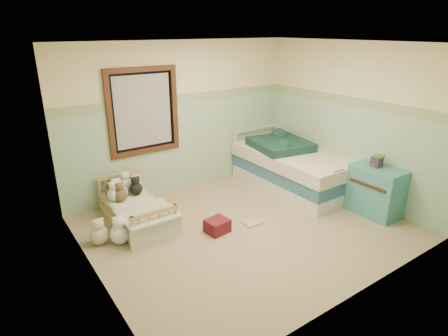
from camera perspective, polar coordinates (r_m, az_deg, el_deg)
floor at (r=5.43m, az=3.48°, el=-9.03°), size 4.20×3.60×0.02m
ceiling at (r=4.73m, az=4.17°, el=18.58°), size 4.20×3.60×0.02m
wall_back at (r=6.39m, az=-6.36°, el=7.62°), size 4.20×0.04×2.50m
wall_front at (r=3.78m, az=20.98°, el=-2.95°), size 4.20×0.04×2.50m
wall_left at (r=4.04m, az=-20.26°, el=-1.37°), size 0.04×3.60×2.50m
wall_right at (r=6.42m, az=18.77°, el=6.70°), size 0.04×3.60×2.50m
wainscot_mint at (r=6.51m, az=-6.13°, el=3.30°), size 4.20×0.01×1.50m
border_strip at (r=6.31m, az=-6.41°, el=10.47°), size 4.20×0.01×0.15m
window_frame at (r=6.02m, az=-12.16°, el=8.43°), size 1.16×0.06×1.36m
window_blinds at (r=6.03m, az=-12.20°, el=8.44°), size 0.92×0.01×1.12m
toddler_bed_frame at (r=5.67m, az=-13.15°, el=-7.14°), size 0.68×1.35×0.17m
toddler_mattress at (r=5.60m, az=-13.27°, el=-5.81°), size 0.62×1.29×0.12m
patchwork_quilt at (r=5.22m, az=-11.57°, el=-6.81°), size 0.73×0.68×0.03m
plush_bed_brown at (r=5.93m, az=-16.56°, el=-3.02°), size 0.18×0.18×0.18m
plush_bed_white at (r=5.98m, az=-14.77°, el=-2.45°), size 0.21×0.21×0.21m
plush_bed_tan at (r=5.75m, az=-15.37°, el=-3.60°), size 0.19×0.19×0.19m
plush_bed_dark at (r=5.81m, az=-13.26°, el=-3.07°), size 0.20×0.20×0.20m
plush_floor_cream at (r=5.17m, az=-15.53°, el=-9.65°), size 0.27×0.27×0.27m
plush_floor_tan at (r=5.24m, az=-18.50°, el=-9.70°), size 0.25×0.25×0.25m
twin_bed_frame at (r=6.77m, az=10.34°, el=-1.98°), size 1.07×2.13×0.22m
twin_boxspring at (r=6.69m, az=10.46°, el=-0.24°), size 1.07×2.13×0.22m
twin_mattress at (r=6.62m, az=10.59°, el=1.54°), size 1.11×2.17×0.22m
teal_blanket at (r=6.73m, az=8.59°, el=3.60°), size 1.06×1.10×0.14m
dresser at (r=6.08m, az=22.13°, el=-3.23°), size 0.47×0.75×0.75m
book_stack at (r=5.95m, az=22.30°, el=0.94°), size 0.17×0.14×0.16m
red_pillow at (r=5.25m, az=-1.04°, el=-8.80°), size 0.34×0.30×0.19m
floor_book at (r=5.51m, az=4.37°, el=-8.32°), size 0.27×0.21×0.02m
extra_plush_0 at (r=5.69m, az=-16.37°, el=-3.88°), size 0.20×0.20×0.20m
extra_plush_1 at (r=5.90m, az=-17.00°, el=-3.34°), size 0.15×0.15×0.15m
extra_plush_2 at (r=5.92m, az=-13.30°, el=-2.67°), size 0.19×0.19×0.19m
extra_plush_3 at (r=5.81m, az=-15.97°, el=-3.39°), size 0.19×0.19×0.19m
extra_plush_4 at (r=5.75m, az=-16.03°, el=-3.50°), size 0.22×0.22×0.22m
extra_plush_5 at (r=5.66m, az=-15.50°, el=-3.95°), size 0.20×0.20×0.20m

